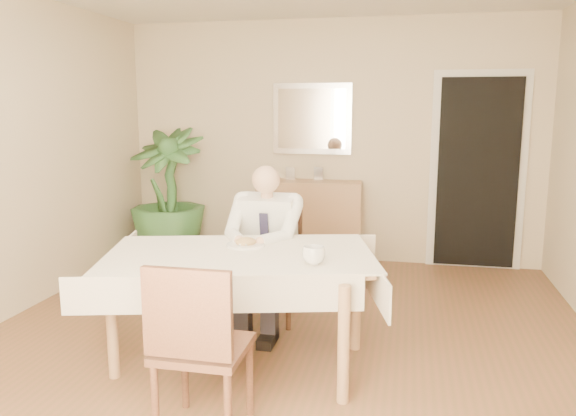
% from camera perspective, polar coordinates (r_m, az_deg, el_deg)
% --- Properties ---
extents(room, '(5.00, 5.02, 2.60)m').
position_cam_1_polar(room, '(3.71, -1.14, 4.39)').
color(room, brown).
rests_on(room, ground).
extents(window, '(1.34, 0.04, 1.44)m').
position_cam_1_polar(window, '(1.42, -24.71, 0.12)').
color(window, silver).
rests_on(window, room).
extents(doorway, '(0.96, 0.07, 2.10)m').
position_cam_1_polar(doorway, '(6.13, 18.68, 3.35)').
color(doorway, silver).
rests_on(doorway, ground).
extents(mirror, '(0.86, 0.04, 0.76)m').
position_cam_1_polar(mirror, '(6.15, 2.45, 9.03)').
color(mirror, silver).
rests_on(mirror, room).
extents(dining_table, '(1.96, 1.44, 0.75)m').
position_cam_1_polar(dining_table, '(3.66, -4.90, -5.82)').
color(dining_table, '#95744D').
rests_on(dining_table, ground).
extents(chair_far, '(0.48, 0.48, 0.93)m').
position_cam_1_polar(chair_far, '(4.52, -1.58, -4.53)').
color(chair_far, '#472919').
rests_on(chair_far, ground).
extents(chair_near, '(0.44, 0.44, 0.94)m').
position_cam_1_polar(chair_near, '(2.90, -9.21, -13.22)').
color(chair_near, '#472919').
rests_on(chair_near, ground).
extents(seated_man, '(0.48, 0.72, 1.24)m').
position_cam_1_polar(seated_man, '(4.20, -2.54, -3.35)').
color(seated_man, white).
rests_on(seated_man, ground).
extents(plate, '(0.26, 0.26, 0.02)m').
position_cam_1_polar(plate, '(3.80, -4.31, -3.75)').
color(plate, white).
rests_on(plate, dining_table).
extents(food, '(0.14, 0.14, 0.06)m').
position_cam_1_polar(food, '(3.79, -4.31, -3.43)').
color(food, olive).
rests_on(food, dining_table).
extents(knife, '(0.01, 0.13, 0.01)m').
position_cam_1_polar(knife, '(3.73, -3.98, -3.75)').
color(knife, silver).
rests_on(knife, dining_table).
extents(fork, '(0.01, 0.13, 0.01)m').
position_cam_1_polar(fork, '(3.75, -5.16, -3.68)').
color(fork, silver).
rests_on(fork, dining_table).
extents(coffee_mug, '(0.17, 0.17, 0.11)m').
position_cam_1_polar(coffee_mug, '(3.35, 2.62, -4.81)').
color(coffee_mug, white).
rests_on(coffee_mug, dining_table).
extents(sideboard, '(1.14, 0.46, 0.89)m').
position_cam_1_polar(sideboard, '(6.12, 2.14, -1.38)').
color(sideboard, '#95744D').
rests_on(sideboard, ground).
extents(photo_frame_left, '(0.10, 0.02, 0.14)m').
position_cam_1_polar(photo_frame_left, '(6.15, -2.33, 3.54)').
color(photo_frame_left, silver).
rests_on(photo_frame_left, sideboard).
extents(photo_frame_center, '(0.10, 0.02, 0.14)m').
position_cam_1_polar(photo_frame_center, '(6.11, 0.25, 3.51)').
color(photo_frame_center, silver).
rests_on(photo_frame_center, sideboard).
extents(photo_frame_right, '(0.10, 0.02, 0.14)m').
position_cam_1_polar(photo_frame_right, '(6.11, 3.12, 3.49)').
color(photo_frame_right, silver).
rests_on(photo_frame_right, sideboard).
extents(potted_palm, '(0.90, 0.90, 1.45)m').
position_cam_1_polar(potted_palm, '(6.32, -12.10, 1.36)').
color(potted_palm, '#295224').
rests_on(potted_palm, ground).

